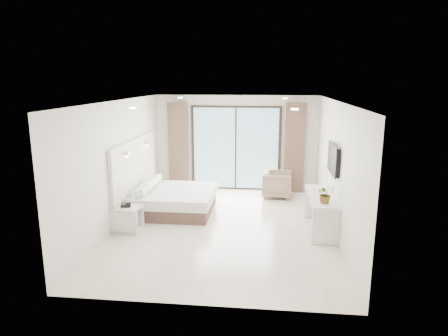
{
  "coord_description": "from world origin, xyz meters",
  "views": [
    {
      "loc": [
        0.88,
        -8.13,
        3.14
      ],
      "look_at": [
        -0.05,
        0.4,
        1.22
      ],
      "focal_mm": 32.0,
      "sensor_mm": 36.0,
      "label": 1
    }
  ],
  "objects_px": {
    "console_desk": "(321,204)",
    "bed": "(173,200)",
    "armchair": "(277,183)",
    "nightstand": "(127,219)"
  },
  "relations": [
    {
      "from": "console_desk",
      "to": "bed",
      "type": "bearing_deg",
      "value": 165.81
    },
    {
      "from": "bed",
      "to": "armchair",
      "type": "distance_m",
      "value": 2.95
    },
    {
      "from": "nightstand",
      "to": "armchair",
      "type": "distance_m",
      "value": 4.29
    },
    {
      "from": "nightstand",
      "to": "console_desk",
      "type": "bearing_deg",
      "value": 13.2
    },
    {
      "from": "bed",
      "to": "console_desk",
      "type": "relative_size",
      "value": 1.11
    },
    {
      "from": "nightstand",
      "to": "console_desk",
      "type": "xyz_separation_m",
      "value": [
        4.06,
        0.48,
        0.3
      ]
    },
    {
      "from": "nightstand",
      "to": "bed",
      "type": "bearing_deg",
      "value": 69.87
    },
    {
      "from": "nightstand",
      "to": "console_desk",
      "type": "relative_size",
      "value": 0.36
    },
    {
      "from": "armchair",
      "to": "bed",
      "type": "bearing_deg",
      "value": 122.93
    },
    {
      "from": "bed",
      "to": "armchair",
      "type": "height_order",
      "value": "armchair"
    }
  ]
}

